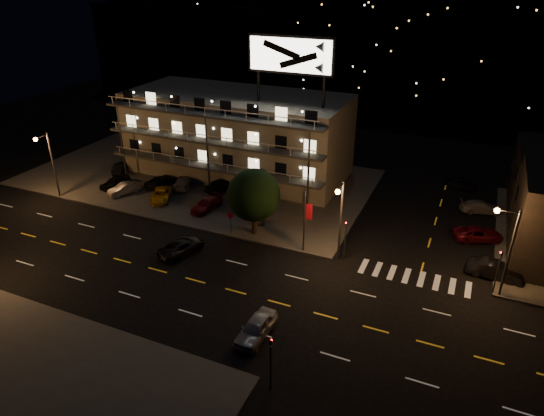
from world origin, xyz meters
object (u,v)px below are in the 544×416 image
at_px(lot_car_4, 260,214).
at_px(road_car_east, 256,328).
at_px(road_car_west, 182,247).
at_px(tree, 253,196).
at_px(side_car_0, 495,270).
at_px(lot_car_2, 161,195).
at_px(lot_car_7, 183,182).

distance_m(lot_car_4, road_car_east, 18.55).
height_order(road_car_east, road_car_west, road_car_east).
bearing_deg(road_car_east, tree, 118.77).
relative_size(tree, side_car_0, 1.48).
height_order(lot_car_4, side_car_0, side_car_0).
xyz_separation_m(side_car_0, road_car_west, (-27.60, -7.52, -0.09)).
bearing_deg(lot_car_2, lot_car_7, 61.48).
relative_size(tree, lot_car_7, 1.52).
distance_m(tree, lot_car_7, 15.26).
xyz_separation_m(side_car_0, road_car_east, (-16.01, -15.34, -0.01)).
bearing_deg(side_car_0, road_car_west, 109.00).
xyz_separation_m(lot_car_2, lot_car_4, (12.63, 0.23, -0.00)).
relative_size(tree, lot_car_2, 1.58).
distance_m(lot_car_4, road_car_west, 9.95).
height_order(tree, lot_car_4, tree).
distance_m(lot_car_7, side_car_0, 36.36).
distance_m(lot_car_7, road_car_east, 28.88).
height_order(lot_car_2, lot_car_4, lot_car_2).
xyz_separation_m(lot_car_7, road_car_west, (8.33, -13.10, -0.13)).
bearing_deg(lot_car_7, road_car_east, 111.66).
distance_m(road_car_east, road_car_west, 13.98).
height_order(lot_car_2, side_car_0, side_car_0).
xyz_separation_m(tree, lot_car_2, (-13.40, 2.80, -3.52)).
xyz_separation_m(lot_car_7, road_car_east, (19.92, -20.91, -0.05)).
relative_size(tree, lot_car_4, 1.95).
xyz_separation_m(tree, lot_car_7, (-13.10, 7.02, -3.46)).
bearing_deg(tree, side_car_0, 3.62).
height_order(lot_car_7, side_car_0, side_car_0).
height_order(tree, side_car_0, tree).
bearing_deg(lot_car_7, road_car_west, 100.50).
distance_m(tree, side_car_0, 23.14).
bearing_deg(side_car_0, lot_car_2, 91.61).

